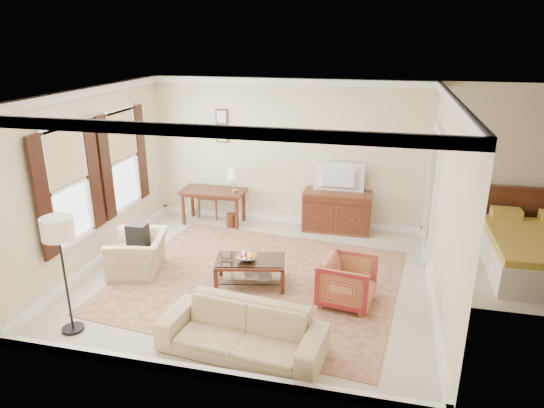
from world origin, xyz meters
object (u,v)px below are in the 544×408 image
at_px(coffee_table, 250,265).
at_px(sofa, 242,324).
at_px(club_armchair, 138,248).
at_px(writing_desk, 213,195).
at_px(tv, 339,169).
at_px(striped_armchair, 347,279).
at_px(sideboard, 337,211).

xyz_separation_m(coffee_table, sofa, (0.35, -1.63, 0.05)).
bearing_deg(club_armchair, writing_desk, 155.68).
height_order(writing_desk, tv, tv).
xyz_separation_m(striped_armchair, club_armchair, (-3.39, 0.21, 0.04)).
bearing_deg(sofa, writing_desk, 121.15).
bearing_deg(striped_armchair, tv, 17.44).
bearing_deg(club_armchair, striped_armchair, 73.03).
bearing_deg(sideboard, sofa, -99.56).
bearing_deg(tv, club_armchair, 39.89).
height_order(sideboard, tv, tv).
distance_m(tv, coffee_table, 2.86).
bearing_deg(striped_armchair, sideboard, 17.37).
distance_m(sideboard, tv, 0.87).
bearing_deg(sideboard, tv, -90.00).
relative_size(coffee_table, sofa, 0.58).
height_order(tv, sofa, tv).
height_order(writing_desk, striped_armchair, striped_armchair).
height_order(writing_desk, sideboard, sideboard).
xyz_separation_m(writing_desk, coffee_table, (1.44, -2.36, -0.25)).
bearing_deg(club_armchair, sofa, 40.20).
bearing_deg(coffee_table, striped_armchair, -7.14).
height_order(tv, coffee_table, tv).
xyz_separation_m(coffee_table, club_armchair, (-1.89, 0.02, 0.09)).
bearing_deg(coffee_table, sideboard, 67.23).
bearing_deg(sofa, coffee_table, 109.20).
height_order(striped_armchair, club_armchair, club_armchair).
distance_m(sideboard, sofa, 4.20).
xyz_separation_m(writing_desk, tv, (2.49, 0.12, 0.68)).
bearing_deg(writing_desk, striped_armchair, -40.99).
height_order(club_armchair, sofa, club_armchair).
distance_m(tv, club_armchair, 3.93).
xyz_separation_m(sideboard, club_armchair, (-2.94, -2.48, 0.02)).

